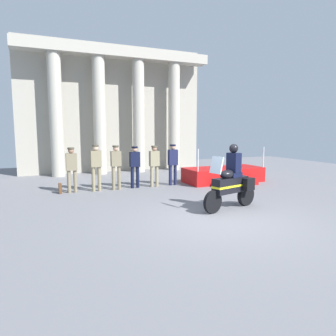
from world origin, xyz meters
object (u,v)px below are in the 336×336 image
at_px(reviewing_stand, 224,175).
at_px(officer_in_row_3, 135,164).
at_px(officer_in_row_4, 154,163).
at_px(officer_in_row_5, 173,161).
at_px(officer_in_row_0, 72,166).
at_px(officer_in_row_2, 116,164).
at_px(motorcycle_with_rider, 232,182).
at_px(officer_in_row_1, 96,164).
at_px(briefcase_on_ground, 60,188).

bearing_deg(reviewing_stand, officer_in_row_3, 175.47).
bearing_deg(officer_in_row_4, officer_in_row_5, -176.58).
relative_size(reviewing_stand, officer_in_row_4, 2.07).
height_order(reviewing_stand, officer_in_row_4, officer_in_row_4).
xyz_separation_m(reviewing_stand, officer_in_row_3, (-3.98, 0.31, 0.66)).
relative_size(officer_in_row_0, officer_in_row_2, 0.97).
xyz_separation_m(officer_in_row_0, motorcycle_with_rider, (3.99, -4.27, -0.18)).
height_order(officer_in_row_3, officer_in_row_5, officer_in_row_5).
height_order(reviewing_stand, officer_in_row_3, officer_in_row_3).
relative_size(reviewing_stand, officer_in_row_0, 2.07).
height_order(officer_in_row_1, officer_in_row_2, officer_in_row_1).
bearing_deg(officer_in_row_2, officer_in_row_1, -1.26).
distance_m(motorcycle_with_rider, briefcase_on_ground, 6.21).
relative_size(officer_in_row_1, officer_in_row_3, 1.06).
xyz_separation_m(officer_in_row_1, briefcase_on_ground, (-1.29, 0.15, -0.85)).
relative_size(officer_in_row_0, officer_in_row_3, 1.01).
relative_size(officer_in_row_3, officer_in_row_5, 0.97).
height_order(officer_in_row_3, motorcycle_with_rider, motorcycle_with_rider).
relative_size(reviewing_stand, motorcycle_with_rider, 1.67).
height_order(reviewing_stand, motorcycle_with_rider, motorcycle_with_rider).
distance_m(officer_in_row_2, officer_in_row_4, 1.56).
bearing_deg(motorcycle_with_rider, officer_in_row_5, -104.73).
xyz_separation_m(officer_in_row_0, officer_in_row_5, (4.01, -0.09, 0.02)).
xyz_separation_m(officer_in_row_0, officer_in_row_2, (1.62, -0.12, 0.03)).
xyz_separation_m(officer_in_row_0, briefcase_on_ground, (-0.42, 0.06, -0.80)).
distance_m(reviewing_stand, officer_in_row_4, 3.26).
distance_m(officer_in_row_0, officer_in_row_2, 1.62).
relative_size(officer_in_row_0, motorcycle_with_rider, 0.81).
relative_size(officer_in_row_4, motorcycle_with_rider, 0.81).
distance_m(reviewing_stand, officer_in_row_1, 5.55).
bearing_deg(officer_in_row_2, officer_in_row_0, -3.49).
distance_m(officer_in_row_3, officer_in_row_4, 0.79).
xyz_separation_m(officer_in_row_1, officer_in_row_4, (2.31, -0.03, -0.05)).
distance_m(officer_in_row_0, officer_in_row_4, 3.18).
bearing_deg(officer_in_row_3, officer_in_row_2, 5.90).
bearing_deg(officer_in_row_2, motorcycle_with_rider, 120.45).
bearing_deg(officer_in_row_0, officer_in_row_3, 179.54).
bearing_deg(officer_in_row_5, briefcase_on_ground, -1.24).
height_order(reviewing_stand, briefcase_on_ground, reviewing_stand).
xyz_separation_m(officer_in_row_1, officer_in_row_2, (0.75, -0.02, -0.02)).
bearing_deg(officer_in_row_0, officer_in_row_2, 176.51).
distance_m(officer_in_row_3, motorcycle_with_rider, 4.52).
bearing_deg(officer_in_row_0, briefcase_on_ground, -7.40).
bearing_deg(reviewing_stand, briefcase_on_ground, 176.45).
relative_size(reviewing_stand, officer_in_row_1, 1.97).
bearing_deg(officer_in_row_4, officer_in_row_0, -1.64).
relative_size(officer_in_row_3, motorcycle_with_rider, 0.80).
bearing_deg(officer_in_row_1, motorcycle_with_rider, 127.50).
bearing_deg(officer_in_row_5, officer_in_row_3, -0.76).
height_order(officer_in_row_0, motorcycle_with_rider, motorcycle_with_rider).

